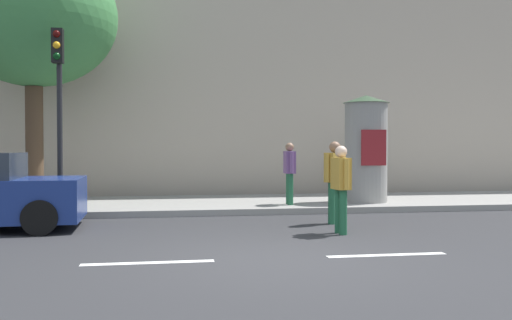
% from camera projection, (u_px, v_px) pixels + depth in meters
% --- Properties ---
extents(ground_plane, '(80.00, 80.00, 0.00)m').
position_uv_depth(ground_plane, '(272.00, 259.00, 7.95)').
color(ground_plane, '#2B2B2D').
extents(sidewalk_curb, '(36.00, 4.00, 0.15)m').
position_uv_depth(sidewalk_curb, '(221.00, 204.00, 14.85)').
color(sidewalk_curb, gray).
rests_on(sidewalk_curb, ground_plane).
extents(lane_markings, '(25.80, 0.16, 0.01)m').
position_uv_depth(lane_markings, '(272.00, 259.00, 7.95)').
color(lane_markings, silver).
rests_on(lane_markings, ground_plane).
extents(building_backdrop, '(36.00, 5.00, 9.81)m').
position_uv_depth(building_backdrop, '(207.00, 52.00, 19.67)').
color(building_backdrop, '#B7A893').
rests_on(building_backdrop, ground_plane).
extents(traffic_light, '(0.24, 0.45, 4.03)m').
position_uv_depth(traffic_light, '(59.00, 88.00, 12.44)').
color(traffic_light, black).
rests_on(traffic_light, sidewalk_curb).
extents(poster_column, '(1.21, 1.21, 2.78)m').
position_uv_depth(poster_column, '(366.00, 148.00, 14.66)').
color(poster_column, gray).
rests_on(poster_column, sidewalk_curb).
extents(street_tree, '(4.19, 4.19, 6.54)m').
position_uv_depth(street_tree, '(33.00, 17.00, 14.29)').
color(street_tree, '#4C3826').
rests_on(street_tree, sidewalk_curb).
extents(pedestrian_in_dark_shirt, '(0.27, 0.61, 1.61)m').
position_uv_depth(pedestrian_in_dark_shirt, '(341.00, 182.00, 10.22)').
color(pedestrian_in_dark_shirt, '#1E5938').
rests_on(pedestrian_in_dark_shirt, ground_plane).
extents(pedestrian_near_pole, '(0.51, 0.45, 1.70)m').
position_uv_depth(pedestrian_near_pole, '(335.00, 175.00, 11.59)').
color(pedestrian_near_pole, '#1E5938').
rests_on(pedestrian_near_pole, ground_plane).
extents(pedestrian_in_light_jacket, '(0.57, 0.31, 1.49)m').
position_uv_depth(pedestrian_in_light_jacket, '(359.00, 166.00, 17.00)').
color(pedestrian_in_light_jacket, silver).
rests_on(pedestrian_in_light_jacket, sidewalk_curb).
extents(pedestrian_in_red_top, '(0.26, 0.64, 1.54)m').
position_uv_depth(pedestrian_in_red_top, '(290.00, 168.00, 13.99)').
color(pedestrian_in_red_top, '#1E5938').
rests_on(pedestrian_in_red_top, sidewalk_curb).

